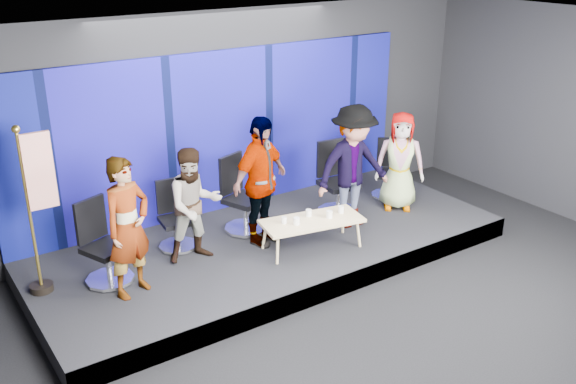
% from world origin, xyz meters
% --- Properties ---
extents(ground, '(10.00, 10.00, 0.00)m').
position_xyz_m(ground, '(0.00, 0.00, 0.00)').
color(ground, black).
rests_on(ground, ground).
extents(room_walls, '(10.02, 8.02, 3.51)m').
position_xyz_m(room_walls, '(0.00, 0.00, 2.43)').
color(room_walls, black).
rests_on(room_walls, ground).
extents(riser, '(7.00, 3.00, 0.30)m').
position_xyz_m(riser, '(0.00, 2.50, 0.15)').
color(riser, black).
rests_on(riser, ground).
extents(backdrop, '(7.00, 0.08, 2.60)m').
position_xyz_m(backdrop, '(0.00, 3.95, 1.60)').
color(backdrop, '#070E55').
rests_on(backdrop, riser).
extents(chair_a, '(0.82, 0.82, 1.12)m').
position_xyz_m(chair_a, '(-2.47, 2.65, 0.67)').
color(chair_a, silver).
rests_on(chair_a, riser).
extents(panelist_a, '(0.77, 0.65, 1.81)m').
position_xyz_m(panelist_a, '(-2.28, 2.18, 1.21)').
color(panelist_a, black).
rests_on(panelist_a, riser).
extents(chair_b, '(0.63, 0.63, 1.00)m').
position_xyz_m(chair_b, '(-1.28, 3.05, 0.63)').
color(chair_b, silver).
rests_on(chair_b, riser).
extents(panelist_b, '(0.86, 0.70, 1.62)m').
position_xyz_m(panelist_b, '(-1.20, 2.56, 1.11)').
color(panelist_b, black).
rests_on(panelist_b, riser).
extents(chair_c, '(0.86, 0.86, 1.18)m').
position_xyz_m(chair_c, '(-0.19, 3.01, 0.69)').
color(chair_c, silver).
rests_on(chair_c, riser).
extents(panelist_c, '(1.21, 0.83, 1.91)m').
position_xyz_m(panelist_c, '(-0.17, 2.50, 1.26)').
color(panelist_c, black).
rests_on(panelist_c, riser).
extents(chair_d, '(0.73, 0.73, 1.19)m').
position_xyz_m(chair_d, '(1.41, 2.73, 0.69)').
color(chair_d, silver).
rests_on(chair_d, riser).
extents(panelist_d, '(1.30, 0.83, 1.92)m').
position_xyz_m(panelist_d, '(1.32, 2.23, 1.26)').
color(panelist_d, black).
rests_on(panelist_d, riser).
extents(chair_e, '(0.80, 0.80, 1.00)m').
position_xyz_m(chair_e, '(2.60, 2.79, 0.63)').
color(chair_e, silver).
rests_on(chair_e, riser).
extents(panelist_e, '(0.94, 0.90, 1.63)m').
position_xyz_m(panelist_e, '(2.39, 2.33, 1.11)').
color(panelist_e, black).
rests_on(panelist_e, riser).
extents(coffee_table, '(1.54, 0.87, 0.45)m').
position_xyz_m(coffee_table, '(0.33, 1.92, 0.71)').
color(coffee_table, tan).
rests_on(coffee_table, riser).
extents(mug_a, '(0.08, 0.08, 0.09)m').
position_xyz_m(mug_a, '(-0.07, 2.04, 0.79)').
color(mug_a, silver).
rests_on(mug_a, coffee_table).
extents(mug_b, '(0.09, 0.09, 0.11)m').
position_xyz_m(mug_b, '(0.05, 1.90, 0.80)').
color(mug_b, silver).
rests_on(mug_b, coffee_table).
extents(mug_c, '(0.09, 0.09, 0.10)m').
position_xyz_m(mug_c, '(0.36, 2.04, 0.80)').
color(mug_c, silver).
rests_on(mug_c, coffee_table).
extents(mug_d, '(0.09, 0.09, 0.11)m').
position_xyz_m(mug_d, '(0.57, 1.83, 0.80)').
color(mug_d, silver).
rests_on(mug_d, coffee_table).
extents(mug_e, '(0.08, 0.08, 0.10)m').
position_xyz_m(mug_e, '(0.83, 1.88, 0.80)').
color(mug_e, silver).
rests_on(mug_e, coffee_table).
extents(flag_stand, '(0.50, 0.29, 2.20)m').
position_xyz_m(flag_stand, '(-3.14, 2.86, 1.46)').
color(flag_stand, black).
rests_on(flag_stand, riser).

